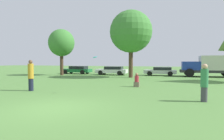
% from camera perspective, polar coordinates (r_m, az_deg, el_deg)
% --- Properties ---
extents(ground_plane, '(120.00, 120.00, 0.00)m').
position_cam_1_polar(ground_plane, '(8.27, -16.46, -10.63)').
color(ground_plane, '#54843D').
extents(person_thrower, '(0.35, 0.35, 1.94)m').
position_cam_1_polar(person_thrower, '(13.34, -22.50, -1.38)').
color(person_thrower, '#191E33').
rests_on(person_thrower, ground).
extents(person_catcher, '(0.34, 0.34, 1.75)m').
position_cam_1_polar(person_catcher, '(9.99, 25.22, -3.27)').
color(person_catcher, '#3F3F47').
rests_on(person_catcher, ground).
extents(frisbee, '(0.24, 0.25, 0.09)m').
position_cam_1_polar(frisbee, '(11.27, -4.94, 3.73)').
color(frisbee, '#19B2D8').
extents(bystander_sitting, '(0.39, 0.33, 1.01)m').
position_cam_1_polar(bystander_sitting, '(14.38, 7.16, -3.20)').
color(bystander_sitting, '#726651').
rests_on(bystander_sitting, ground).
extents(tree_0, '(3.36, 3.36, 5.99)m').
position_cam_1_polar(tree_0, '(26.61, -14.46, 7.58)').
color(tree_0, '#473323').
rests_on(tree_0, ground).
extents(tree_1, '(4.77, 4.77, 7.56)m').
position_cam_1_polar(tree_1, '(22.59, 5.51, 10.99)').
color(tree_1, '#473323').
rests_on(tree_1, ground).
extents(parked_car_green, '(4.31, 2.05, 1.13)m').
position_cam_1_polar(parked_car_green, '(28.93, -10.10, 0.10)').
color(parked_car_green, '#196633').
rests_on(parked_car_green, ground).
extents(parked_car_white, '(4.23, 1.94, 1.14)m').
position_cam_1_polar(parked_car_white, '(26.28, 0.05, -0.11)').
color(parked_car_white, silver).
rests_on(parked_car_white, ground).
extents(parked_car_silver, '(4.05, 1.96, 1.09)m').
position_cam_1_polar(parked_car_silver, '(25.78, 13.94, -0.29)').
color(parked_car_silver, '#B2B2B7').
rests_on(parked_car_silver, ground).
extents(delivery_truck_blue, '(6.86, 2.65, 2.48)m').
position_cam_1_polar(delivery_truck_blue, '(25.89, 27.09, 1.22)').
color(delivery_truck_blue, '#2D2D33').
rests_on(delivery_truck_blue, ground).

